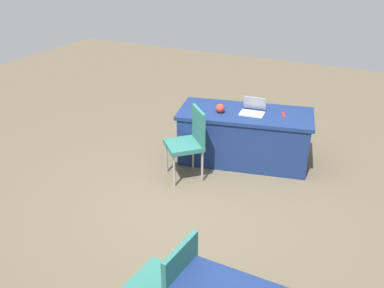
{
  "coord_description": "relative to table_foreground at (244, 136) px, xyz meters",
  "views": [
    {
      "loc": [
        -1.79,
        3.56,
        2.85
      ],
      "look_at": [
        -0.06,
        -0.0,
        0.9
      ],
      "focal_mm": 38.65,
      "sensor_mm": 36.0,
      "label": 1
    }
  ],
  "objects": [
    {
      "name": "table_foreground",
      "position": [
        0.0,
        0.0,
        0.0
      ],
      "size": [
        1.96,
        1.18,
        0.74
      ],
      "rotation": [
        0.0,
        0.0,
        0.21
      ],
      "color": "navy",
      "rests_on": "ground"
    },
    {
      "name": "scissors_red",
      "position": [
        -0.49,
        -0.13,
        0.37
      ],
      "size": [
        0.1,
        0.18,
        0.01
      ],
      "primitive_type": "cube",
      "rotation": [
        0.0,
        0.0,
        1.97
      ],
      "color": "red",
      "rests_on": "table_foreground"
    },
    {
      "name": "chair_by_pillar",
      "position": [
        0.5,
        0.75,
        0.17
      ],
      "size": [
        0.62,
        0.62,
        0.95
      ],
      "rotation": [
        0.0,
        0.0,
        -0.8
      ],
      "color": "#9E9993",
      "rests_on": "ground"
    },
    {
      "name": "yarn_ball",
      "position": [
        0.31,
        0.17,
        0.43
      ],
      "size": [
        0.12,
        0.12,
        0.12
      ],
      "primitive_type": "sphere",
      "color": "#B2382D",
      "rests_on": "table_foreground"
    },
    {
      "name": "chair_tucked_right",
      "position": [
        -0.45,
        3.07,
        0.17
      ],
      "size": [
        0.48,
        0.48,
        0.95
      ],
      "rotation": [
        0.0,
        0.0,
        4.61
      ],
      "color": "#9E9993",
      "rests_on": "ground"
    },
    {
      "name": "laptop_silver",
      "position": [
        -0.1,
        -0.01,
        0.41
      ],
      "size": [
        0.34,
        0.32,
        0.21
      ],
      "rotation": [
        0.0,
        0.0,
        0.1
      ],
      "color": "silver",
      "rests_on": "table_foreground"
    },
    {
      "name": "ground_plane",
      "position": [
        0.15,
        1.51,
        -0.37
      ],
      "size": [
        14.4,
        14.4,
        0.0
      ],
      "primitive_type": "plane",
      "color": "brown"
    }
  ]
}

